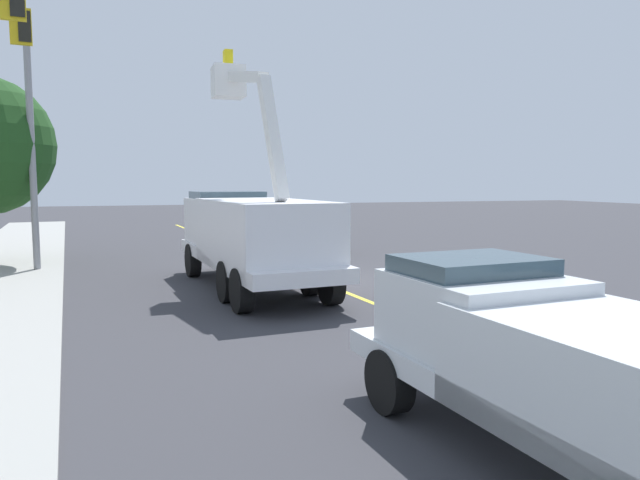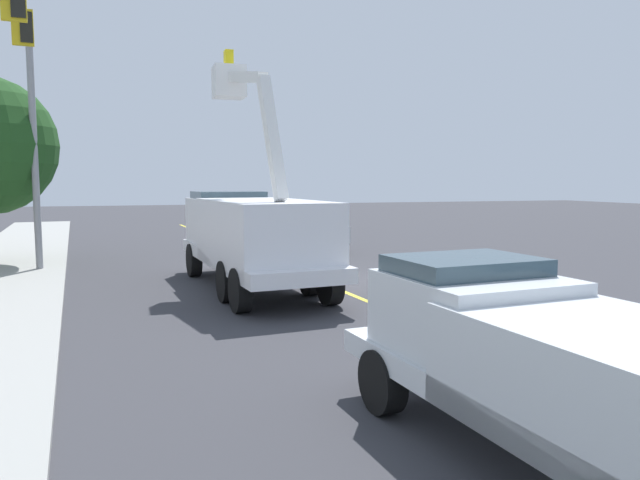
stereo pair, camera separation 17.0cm
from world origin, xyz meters
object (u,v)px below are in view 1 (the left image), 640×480
(service_pickup_truck, at_px, (557,361))
(traffic_cone_trailing, at_px, (272,253))
(traffic_signal_mast, at_px, (26,82))
(utility_bucket_truck, at_px, (251,231))
(passing_minivan, at_px, (305,227))
(traffic_cone_mid_front, at_px, (522,346))
(traffic_cone_mid_rear, at_px, (335,278))

(service_pickup_truck, distance_m, traffic_cone_trailing, 15.76)
(traffic_signal_mast, bearing_deg, utility_bucket_truck, -117.40)
(passing_minivan, bearing_deg, traffic_cone_mid_front, 175.00)
(passing_minivan, relative_size, traffic_cone_mid_front, 6.66)
(utility_bucket_truck, xyz_separation_m, traffic_signal_mast, (3.11, 5.99, 4.28))
(utility_bucket_truck, relative_size, traffic_signal_mast, 0.99)
(traffic_cone_mid_rear, distance_m, traffic_signal_mast, 10.72)
(traffic_cone_mid_front, bearing_deg, traffic_cone_trailing, 4.60)
(traffic_signal_mast, bearing_deg, traffic_cone_mid_rear, -120.46)
(utility_bucket_truck, distance_m, service_pickup_truck, 11.31)
(service_pickup_truck, distance_m, traffic_cone_mid_front, 3.38)
(utility_bucket_truck, xyz_separation_m, traffic_cone_trailing, (4.48, -1.69, -1.21))
(utility_bucket_truck, height_order, traffic_cone_mid_front, utility_bucket_truck)
(service_pickup_truck, bearing_deg, traffic_signal_mast, 25.95)
(traffic_cone_mid_front, xyz_separation_m, traffic_signal_mast, (11.55, 8.72, 5.52))
(passing_minivan, xyz_separation_m, traffic_cone_trailing, (-4.21, 2.54, -0.57))
(utility_bucket_truck, height_order, service_pickup_truck, utility_bucket_truck)
(traffic_cone_trailing, height_order, traffic_signal_mast, traffic_signal_mast)
(traffic_cone_mid_rear, bearing_deg, service_pickup_truck, 174.31)
(utility_bucket_truck, height_order, traffic_signal_mast, traffic_signal_mast)
(traffic_cone_mid_rear, relative_size, traffic_signal_mast, 0.10)
(passing_minivan, distance_m, traffic_signal_mast, 12.64)
(traffic_cone_mid_front, bearing_deg, traffic_cone_mid_rear, 6.36)
(service_pickup_truck, height_order, traffic_cone_mid_front, service_pickup_truck)
(traffic_cone_mid_front, relative_size, traffic_cone_trailing, 0.91)
(service_pickup_truck, bearing_deg, traffic_cone_trailing, -2.51)
(utility_bucket_truck, bearing_deg, traffic_cone_mid_rear, -128.69)
(utility_bucket_truck, relative_size, traffic_cone_mid_rear, 9.84)
(service_pickup_truck, relative_size, passing_minivan, 1.16)
(passing_minivan, height_order, traffic_signal_mast, traffic_signal_mast)
(service_pickup_truck, height_order, traffic_signal_mast, traffic_signal_mast)
(passing_minivan, height_order, traffic_cone_mid_front, passing_minivan)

